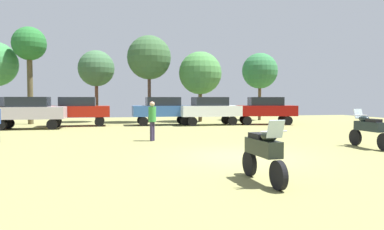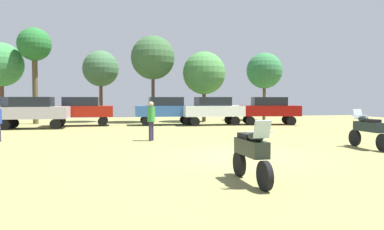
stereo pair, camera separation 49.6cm
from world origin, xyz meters
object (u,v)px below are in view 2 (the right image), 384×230
Objects in this scene: motorcycle_1 at (252,152)px; tree_3 at (153,58)px; tree_5 at (204,73)px; car_4 at (33,110)px; car_6 at (213,109)px; tree_2 at (101,69)px; car_1 at (269,109)px; car_2 at (166,109)px; person_1 at (151,118)px; tree_7 at (1,65)px; motorcycle_5 at (368,129)px; car_5 at (81,109)px; tree_1 at (34,47)px; tree_6 at (264,71)px.

tree_3 reaches higher than motorcycle_1.
car_4 is at bearing -157.82° from tree_5.
car_6 is 10.08m from tree_2.
car_1 is 7.47m from car_2.
tree_7 reaches higher than person_1.
motorcycle_5 is 0.40× the size of tree_5.
car_6 is at bearing -33.24° from tree_2.
car_5 is 0.75× the size of tree_2.
tree_7 is (-2.60, 0.86, -1.34)m from tree_1.
motorcycle_1 is at bearing -88.97° from tree_3.
person_1 is at bearing -138.88° from car_4.
tree_1 is 18.66m from tree_6.
tree_1 is at bearing 71.72° from car_2.
tree_3 reaches higher than tree_7.
motorcycle_5 is 0.32× the size of tree_1.
tree_3 is at bearing -3.91° from tree_7.
tree_5 is (-2.52, 16.99, 3.24)m from motorcycle_5.
tree_5 is (9.41, 3.01, 2.80)m from car_5.
car_5 reaches higher than person_1.
tree_7 reaches higher than tree_2.
person_1 is (6.77, -7.92, -0.13)m from car_4.
tree_2 reaches higher than person_1.
car_5 is 0.60× the size of tree_1.
motorcycle_1 is 0.48× the size of car_4.
motorcycle_1 is at bearing -62.00° from tree_7.
person_1 is 14.77m from tree_2.
car_6 is at bearing -103.95° from motorcycle_1.
car_1 reaches higher than motorcycle_5.
tree_7 is at bearing 32.31° from car_4.
car_1 is 1.06× the size of car_4.
car_4 is (-16.00, -0.65, 0.00)m from car_1.
car_4 is 2.44× the size of person_1.
car_6 is at bearing -140.29° from tree_6.
car_5 is at bearing 130.51° from motorcycle_5.
tree_7 is (-6.19, 3.66, 3.26)m from car_5.
tree_2 is at bearing 46.24° from car_2.
tree_2 is 0.98× the size of tree_6.
car_2 is at bearing -78.34° from car_4.
car_2 is at bearing -92.77° from car_5.
motorcycle_1 is 24.53m from tree_6.
tree_6 is at bearing 0.54° from tree_7.
tree_2 is at bearing 171.59° from tree_5.
motorcycle_5 is at bearing -169.74° from car_6.
person_1 is at bearing 143.56° from car_1.
car_6 is (11.86, 0.92, 0.00)m from car_4.
car_6 reaches higher than motorcycle_5.
car_6 is 0.71× the size of tree_7.
car_6 is 4.91m from tree_5.
tree_5 is at bearing -67.22° from car_4.
tree_7 reaches higher than motorcycle_5.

